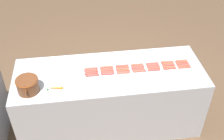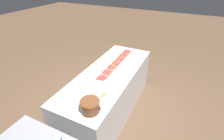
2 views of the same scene
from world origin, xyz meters
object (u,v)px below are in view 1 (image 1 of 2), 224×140
(hot_dog_6, at_px, (92,75))
(hot_dog_13, at_px, (91,73))
(hot_dog_29, at_px, (167,62))
(bean_pot, at_px, (27,84))
(hot_dog_4, at_px, (124,72))
(hot_dog_18, at_px, (122,69))
(hot_dog_3, at_px, (140,71))
(hot_dog_27, at_px, (91,70))
(hot_dog_0, at_px, (184,67))
(hot_dog_2, at_px, (154,70))
(serving_spoon, at_px, (52,78))
(hot_dog_20, at_px, (92,72))
(hot_dog_25, at_px, (123,67))
(hot_dog_24, at_px, (138,66))
(hot_dog_22, at_px, (168,64))
(hot_dog_10, at_px, (138,69))
(hot_dog_11, at_px, (123,71))
(hot_dog_9, at_px, (154,68))
(hot_dog_16, at_px, (153,67))
(hot_dog_28, at_px, (181,61))
(hot_dog_17, at_px, (138,68))
(hot_dog_31, at_px, (137,65))
(hot_dog_33, at_px, (106,67))
(hot_dog_5, at_px, (108,74))
(hot_dog_8, at_px, (169,67))
(hot_dog_30, at_px, (152,63))
(hot_dog_34, at_px, (91,68))
(hot_dog_15, at_px, (169,65))
(hot_dog_23, at_px, (153,65))
(carrot, at_px, (55,88))
(hot_dog_12, at_px, (107,72))
(hot_dog_32, at_px, (122,66))
(hot_dog_21, at_px, (182,62))
(hot_dog_1, at_px, (170,68))

(hot_dog_6, bearing_deg, hot_dog_13, 15.41)
(hot_dog_29, distance_m, bean_pot, 1.70)
(hot_dog_4, height_order, hot_dog_18, same)
(hot_dog_3, bearing_deg, hot_dog_27, 80.54)
(hot_dog_0, xyz_separation_m, bean_pot, (-0.16, 1.86, 0.08))
(hot_dog_2, height_order, serving_spoon, hot_dog_2)
(hot_dog_20, distance_m, hot_dog_25, 0.38)
(hot_dog_24, xyz_separation_m, hot_dog_27, (0.00, 0.58, 0.00))
(hot_dog_22, xyz_separation_m, hot_dog_29, (0.03, 0.01, 0.00))
(hot_dog_10, xyz_separation_m, hot_dog_11, (0.00, 0.18, 0.00))
(hot_dog_10, bearing_deg, hot_dog_6, 93.47)
(hot_dog_25, bearing_deg, hot_dog_9, -100.03)
(hot_dog_16, bearing_deg, hot_dog_2, 172.78)
(hot_dog_0, bearing_deg, hot_dog_3, 89.79)
(hot_dog_28, bearing_deg, hot_dog_0, 178.60)
(hot_dog_17, bearing_deg, hot_dog_24, -13.15)
(hot_dog_16, bearing_deg, hot_dog_17, 89.13)
(hot_dog_22, xyz_separation_m, hot_dog_31, (0.03, 0.39, 0.00))
(hot_dog_0, relative_size, hot_dog_33, 1.00)
(hot_dog_18, xyz_separation_m, hot_dog_22, (0.03, -0.58, 0.00))
(hot_dog_5, distance_m, hot_dog_8, 0.77)
(hot_dog_30, relative_size, bean_pot, 0.52)
(hot_dog_34, bearing_deg, hot_dog_15, -94.00)
(hot_dog_9, relative_size, hot_dog_31, 1.00)
(hot_dog_8, bearing_deg, hot_dog_4, 92.89)
(hot_dog_9, bearing_deg, hot_dog_25, 79.97)
(hot_dog_22, relative_size, hot_dog_34, 1.00)
(hot_dog_16, xyz_separation_m, hot_dog_22, (0.03, -0.19, 0.00))
(hot_dog_5, relative_size, hot_dog_23, 1.00)
(hot_dog_23, distance_m, hot_dog_29, 0.19)
(carrot, bearing_deg, bean_pot, 88.42)
(hot_dog_24, bearing_deg, hot_dog_5, 103.74)
(hot_dog_33, bearing_deg, carrot, 115.90)
(hot_dog_13, relative_size, hot_dog_16, 1.00)
(hot_dog_25, relative_size, serving_spoon, 0.61)
(hot_dog_2, height_order, hot_dog_17, same)
(hot_dog_22, bearing_deg, hot_dog_29, 10.29)
(hot_dog_18, bearing_deg, hot_dog_12, 100.94)
(hot_dog_25, bearing_deg, hot_dog_3, -117.10)
(hot_dog_24, xyz_separation_m, carrot, (-0.27, 1.01, 0.00))
(hot_dog_15, xyz_separation_m, hot_dog_32, (0.07, 0.58, 0.00))
(hot_dog_2, relative_size, hot_dog_8, 1.00)
(hot_dog_0, bearing_deg, hot_dog_23, 75.53)
(hot_dog_20, distance_m, hot_dog_23, 0.76)
(hot_dog_9, distance_m, hot_dog_27, 0.77)
(hot_dog_10, xyz_separation_m, hot_dog_30, (0.09, -0.20, 0.00))
(hot_dog_21, bearing_deg, hot_dog_0, -178.89)
(hot_dog_24, bearing_deg, hot_dog_21, -89.61)
(hot_dog_4, bearing_deg, hot_dog_1, -89.89)
(hot_dog_1, distance_m, hot_dog_22, 0.10)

